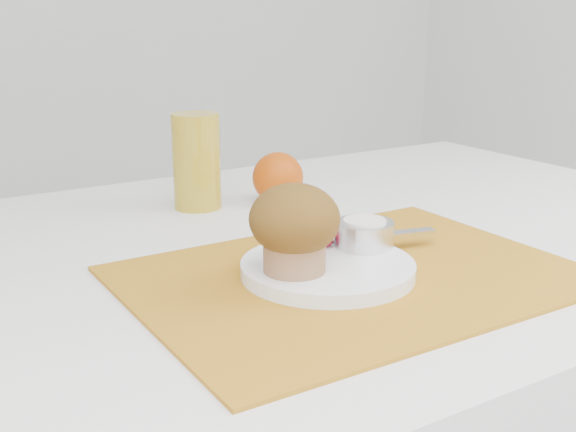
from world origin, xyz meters
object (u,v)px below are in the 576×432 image
muffin (295,226)px  juice_glass (197,161)px  plate (328,268)px  orange (278,178)px

muffin → juice_glass: bearing=81.8°
plate → juice_glass: (0.00, 0.33, 0.06)m
juice_glass → muffin: bearing=-98.2°
orange → muffin: 0.34m
juice_glass → muffin: juice_glass is taller
plate → muffin: muffin is taller
juice_glass → muffin: 0.34m
orange → muffin: (-0.16, -0.30, 0.03)m
plate → muffin: size_ratio=2.01×
plate → orange: (0.12, 0.29, 0.03)m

